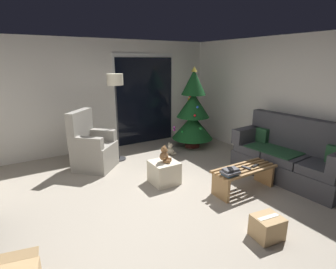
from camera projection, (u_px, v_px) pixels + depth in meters
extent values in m
plane|color=#9E9384|center=(169.00, 206.00, 3.78)|extent=(7.00, 7.00, 0.00)
cube|color=silver|center=(100.00, 96.00, 5.96)|extent=(5.72, 0.12, 2.50)
cube|color=silver|center=(300.00, 104.00, 4.86)|extent=(0.12, 6.00, 2.50)
cube|color=silver|center=(145.00, 99.00, 6.49)|extent=(1.60, 0.02, 2.20)
cube|color=black|center=(145.00, 101.00, 6.49)|extent=(1.50, 0.02, 2.10)
cube|color=#3D3D42|center=(286.00, 170.00, 4.61)|extent=(0.88, 1.95, 0.34)
cube|color=#3D3D42|center=(324.00, 169.00, 4.05)|extent=(0.72, 0.64, 0.14)
cube|color=#3D3D42|center=(287.00, 157.00, 4.54)|extent=(0.72, 0.64, 0.14)
cube|color=#3D3D42|center=(257.00, 148.00, 5.03)|extent=(0.72, 0.64, 0.14)
cube|color=#3D3D42|center=(300.00, 134.00, 4.61)|extent=(0.33, 1.91, 0.60)
cube|color=#3D3D42|center=(248.00, 134.00, 5.18)|extent=(0.77, 0.25, 0.28)
cube|color=#234C2D|center=(274.00, 149.00, 4.70)|extent=(0.66, 0.94, 0.02)
cube|color=#234C2D|center=(261.00, 135.00, 5.13)|extent=(0.14, 0.33, 0.28)
cube|color=#9E7547|center=(253.00, 173.00, 4.00)|extent=(1.10, 0.05, 0.04)
cube|color=#9E7547|center=(249.00, 171.00, 4.07)|extent=(1.10, 0.05, 0.04)
cube|color=#9E7547|center=(245.00, 169.00, 4.14)|extent=(1.10, 0.05, 0.04)
cube|color=#9E7547|center=(240.00, 167.00, 4.21)|extent=(1.10, 0.05, 0.04)
cube|color=#9E7547|center=(236.00, 165.00, 4.29)|extent=(1.10, 0.05, 0.04)
cube|color=#9E7547|center=(221.00, 187.00, 3.95)|extent=(0.05, 0.36, 0.36)
cube|color=#9E7547|center=(264.00, 173.00, 4.44)|extent=(0.05, 0.36, 0.36)
cube|color=black|center=(255.00, 166.00, 4.19)|extent=(0.16, 0.07, 0.02)
cube|color=#333338|center=(246.00, 168.00, 4.11)|extent=(0.07, 0.16, 0.02)
cube|color=#285684|center=(231.00, 174.00, 3.89)|extent=(0.27, 0.19, 0.03)
cube|color=#4C4C51|center=(230.00, 172.00, 3.86)|extent=(0.26, 0.19, 0.03)
cube|color=#4C4C51|center=(231.00, 170.00, 3.87)|extent=(0.24, 0.16, 0.03)
cube|color=black|center=(231.00, 169.00, 3.84)|extent=(0.13, 0.16, 0.01)
cylinder|color=#4C1E19|center=(192.00, 145.00, 6.37)|extent=(0.36, 0.36, 0.10)
cylinder|color=brown|center=(192.00, 140.00, 6.34)|extent=(0.08, 0.08, 0.12)
cone|color=#14471E|center=(193.00, 126.00, 6.24)|extent=(0.97, 0.97, 0.57)
cone|color=#14471E|center=(193.00, 105.00, 6.10)|extent=(0.77, 0.77, 0.57)
cone|color=#14471E|center=(194.00, 82.00, 5.96)|extent=(0.57, 0.57, 0.57)
sphere|color=#B233A5|center=(201.00, 94.00, 5.87)|extent=(0.06, 0.06, 0.06)
sphere|color=#B233A5|center=(199.00, 120.00, 6.56)|extent=(0.06, 0.06, 0.06)
sphere|color=#1E8C33|center=(191.00, 108.00, 6.46)|extent=(0.06, 0.06, 0.06)
sphere|color=#B233A5|center=(174.00, 128.00, 6.31)|extent=(0.06, 0.06, 0.06)
sphere|color=#1E8C33|center=(182.00, 132.00, 5.92)|extent=(0.06, 0.06, 0.06)
sphere|color=white|center=(185.00, 90.00, 6.06)|extent=(0.06, 0.06, 0.06)
sphere|color=#1E8C33|center=(192.00, 107.00, 6.43)|extent=(0.06, 0.06, 0.06)
sphere|color=blue|center=(197.00, 107.00, 5.83)|extent=(0.06, 0.06, 0.06)
sphere|color=#1E8C33|center=(201.00, 129.00, 5.85)|extent=(0.06, 0.06, 0.06)
sphere|color=red|center=(195.00, 115.00, 5.82)|extent=(0.06, 0.06, 0.06)
sphere|color=#B233A5|center=(174.00, 130.00, 6.18)|extent=(0.06, 0.06, 0.06)
sphere|color=red|center=(190.00, 96.00, 5.83)|extent=(0.06, 0.06, 0.06)
sphere|color=gold|center=(189.00, 99.00, 6.32)|extent=(0.06, 0.06, 0.06)
cone|color=#EAD14C|center=(194.00, 69.00, 5.87)|extent=(0.14, 0.14, 0.12)
cube|color=gray|center=(96.00, 160.00, 5.08)|extent=(0.96, 0.96, 0.31)
cube|color=gray|center=(95.00, 149.00, 5.01)|extent=(0.96, 0.96, 0.18)
cube|color=gray|center=(80.00, 127.00, 4.96)|extent=(0.59, 0.60, 0.64)
cube|color=gray|center=(102.00, 135.00, 5.21)|extent=(0.52, 0.50, 0.22)
cube|color=gray|center=(87.00, 143.00, 4.69)|extent=(0.52, 0.50, 0.22)
cylinder|color=#2D2D30|center=(119.00, 159.00, 5.55)|extent=(0.28, 0.28, 0.02)
cylinder|color=#2D2D30|center=(117.00, 123.00, 5.34)|extent=(0.03, 0.03, 1.55)
cylinder|color=beige|center=(115.00, 79.00, 5.09)|extent=(0.32, 0.32, 0.22)
cube|color=beige|center=(164.00, 172.00, 4.46)|extent=(0.44, 0.44, 0.38)
cylinder|color=brown|center=(168.00, 159.00, 4.43)|extent=(0.12, 0.12, 0.06)
cylinder|color=brown|center=(167.00, 161.00, 4.34)|extent=(0.12, 0.12, 0.06)
sphere|color=brown|center=(164.00, 156.00, 4.38)|extent=(0.15, 0.15, 0.15)
sphere|color=brown|center=(164.00, 150.00, 4.35)|extent=(0.11, 0.11, 0.11)
sphere|color=#A37A51|center=(167.00, 150.00, 4.34)|extent=(0.04, 0.04, 0.04)
sphere|color=brown|center=(164.00, 146.00, 4.37)|extent=(0.04, 0.04, 0.04)
sphere|color=brown|center=(163.00, 148.00, 4.30)|extent=(0.04, 0.04, 0.04)
sphere|color=brown|center=(166.00, 154.00, 4.44)|extent=(0.06, 0.06, 0.06)
sphere|color=brown|center=(164.00, 157.00, 4.31)|extent=(0.06, 0.06, 0.06)
cylinder|color=beige|center=(171.00, 153.00, 5.87)|extent=(0.11, 0.07, 0.06)
cylinder|color=beige|center=(174.00, 154.00, 5.79)|extent=(0.11, 0.07, 0.06)
sphere|color=beige|center=(170.00, 151.00, 5.78)|extent=(0.15, 0.15, 0.15)
sphere|color=beige|center=(170.00, 146.00, 5.75)|extent=(0.11, 0.11, 0.11)
sphere|color=#F4E5C1|center=(172.00, 146.00, 5.77)|extent=(0.04, 0.04, 0.04)
sphere|color=beige|center=(169.00, 143.00, 5.76)|extent=(0.04, 0.04, 0.04)
sphere|color=beige|center=(171.00, 144.00, 5.70)|extent=(0.04, 0.04, 0.04)
sphere|color=beige|center=(169.00, 149.00, 5.84)|extent=(0.06, 0.06, 0.06)
sphere|color=beige|center=(173.00, 151.00, 5.73)|extent=(0.06, 0.06, 0.06)
cube|color=tan|center=(267.00, 227.00, 3.08)|extent=(0.36, 0.33, 0.27)
cube|color=beige|center=(268.00, 217.00, 3.04)|extent=(0.29, 0.10, 0.00)
cube|color=tan|center=(13.00, 257.00, 2.35)|extent=(0.44, 0.18, 0.06)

